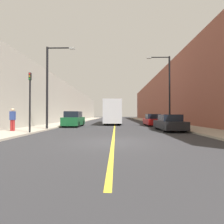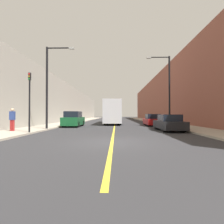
{
  "view_description": "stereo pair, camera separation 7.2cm",
  "coord_description": "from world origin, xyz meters",
  "px_view_note": "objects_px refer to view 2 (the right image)",
  "views": [
    {
      "loc": [
        0.16,
        -9.24,
        1.45
      ],
      "look_at": [
        -0.48,
        18.9,
        1.84
      ],
      "focal_mm": 28.0,
      "sensor_mm": 36.0,
      "label": 1
    },
    {
      "loc": [
        0.23,
        -9.23,
        1.45
      ],
      "look_at": [
        -0.48,
        18.9,
        1.84
      ],
      "focal_mm": 28.0,
      "sensor_mm": 36.0,
      "label": 2
    }
  ],
  "objects_px": {
    "parked_suv_left": "(74,120)",
    "car_right_mid": "(152,120)",
    "street_lamp_left": "(49,82)",
    "street_lamp_right": "(167,86)",
    "pedestrian": "(12,119)",
    "bus": "(113,112)",
    "car_right_near": "(169,123)",
    "traffic_light": "(29,100)"
  },
  "relations": [
    {
      "from": "pedestrian",
      "to": "traffic_light",
      "type": "bearing_deg",
      "value": -29.44
    },
    {
      "from": "car_right_near",
      "to": "pedestrian",
      "type": "relative_size",
      "value": 2.54
    },
    {
      "from": "bus",
      "to": "car_right_near",
      "type": "height_order",
      "value": "bus"
    },
    {
      "from": "bus",
      "to": "street_lamp_left",
      "type": "xyz_separation_m",
      "value": [
        -5.77,
        -11.63,
        2.67
      ]
    },
    {
      "from": "street_lamp_left",
      "to": "traffic_light",
      "type": "height_order",
      "value": "street_lamp_left"
    },
    {
      "from": "car_right_mid",
      "to": "street_lamp_right",
      "type": "height_order",
      "value": "street_lamp_right"
    },
    {
      "from": "bus",
      "to": "car_right_mid",
      "type": "height_order",
      "value": "bus"
    },
    {
      "from": "car_right_mid",
      "to": "street_lamp_right",
      "type": "relative_size",
      "value": 0.53
    },
    {
      "from": "bus",
      "to": "parked_suv_left",
      "type": "relative_size",
      "value": 2.73
    },
    {
      "from": "street_lamp_left",
      "to": "pedestrian",
      "type": "relative_size",
      "value": 4.21
    },
    {
      "from": "car_right_mid",
      "to": "traffic_light",
      "type": "relative_size",
      "value": 0.97
    },
    {
      "from": "street_lamp_right",
      "to": "parked_suv_left",
      "type": "bearing_deg",
      "value": 177.02
    },
    {
      "from": "car_right_mid",
      "to": "street_lamp_left",
      "type": "bearing_deg",
      "value": -149.93
    },
    {
      "from": "car_right_near",
      "to": "street_lamp_right",
      "type": "distance_m",
      "value": 6.07
    },
    {
      "from": "car_right_near",
      "to": "street_lamp_left",
      "type": "relative_size",
      "value": 0.6
    },
    {
      "from": "car_right_mid",
      "to": "traffic_light",
      "type": "height_order",
      "value": "traffic_light"
    },
    {
      "from": "street_lamp_right",
      "to": "traffic_light",
      "type": "height_order",
      "value": "street_lamp_right"
    },
    {
      "from": "street_lamp_left",
      "to": "pedestrian",
      "type": "bearing_deg",
      "value": -131.42
    },
    {
      "from": "bus",
      "to": "street_lamp_right",
      "type": "height_order",
      "value": "street_lamp_right"
    },
    {
      "from": "street_lamp_right",
      "to": "pedestrian",
      "type": "xyz_separation_m",
      "value": [
        -14.23,
        -6.27,
        -3.61
      ]
    },
    {
      "from": "street_lamp_right",
      "to": "pedestrian",
      "type": "height_order",
      "value": "street_lamp_right"
    },
    {
      "from": "car_right_near",
      "to": "traffic_light",
      "type": "xyz_separation_m",
      "value": [
        -11.13,
        -2.98,
        1.87
      ]
    },
    {
      "from": "parked_suv_left",
      "to": "street_lamp_left",
      "type": "height_order",
      "value": "street_lamp_left"
    },
    {
      "from": "street_lamp_left",
      "to": "car_right_near",
      "type": "bearing_deg",
      "value": -2.5
    },
    {
      "from": "traffic_light",
      "to": "street_lamp_left",
      "type": "bearing_deg",
      "value": 87.78
    },
    {
      "from": "bus",
      "to": "traffic_light",
      "type": "relative_size",
      "value": 2.76
    },
    {
      "from": "bus",
      "to": "traffic_light",
      "type": "bearing_deg",
      "value": -111.38
    },
    {
      "from": "car_right_mid",
      "to": "pedestrian",
      "type": "distance_m",
      "value": 15.65
    },
    {
      "from": "street_lamp_right",
      "to": "pedestrian",
      "type": "distance_m",
      "value": 15.96
    },
    {
      "from": "traffic_light",
      "to": "bus",
      "type": "bearing_deg",
      "value": 68.62
    },
    {
      "from": "street_lamp_right",
      "to": "pedestrian",
      "type": "relative_size",
      "value": 4.4
    },
    {
      "from": "parked_suv_left",
      "to": "car_right_mid",
      "type": "distance_m",
      "value": 9.91
    },
    {
      "from": "traffic_light",
      "to": "street_lamp_right",
      "type": "bearing_deg",
      "value": 30.95
    },
    {
      "from": "car_right_near",
      "to": "traffic_light",
      "type": "distance_m",
      "value": 11.67
    },
    {
      "from": "parked_suv_left",
      "to": "car_right_near",
      "type": "height_order",
      "value": "parked_suv_left"
    },
    {
      "from": "car_right_mid",
      "to": "street_lamp_left",
      "type": "height_order",
      "value": "street_lamp_left"
    },
    {
      "from": "traffic_light",
      "to": "car_right_mid",
      "type": "bearing_deg",
      "value": 41.5
    },
    {
      "from": "car_right_mid",
      "to": "car_right_near",
      "type": "bearing_deg",
      "value": -89.44
    },
    {
      "from": "pedestrian",
      "to": "car_right_near",
      "type": "bearing_deg",
      "value": 8.18
    },
    {
      "from": "parked_suv_left",
      "to": "traffic_light",
      "type": "distance_m",
      "value": 8.22
    },
    {
      "from": "car_right_near",
      "to": "parked_suv_left",
      "type": "bearing_deg",
      "value": 153.16
    },
    {
      "from": "bus",
      "to": "street_lamp_left",
      "type": "relative_size",
      "value": 1.59
    }
  ]
}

